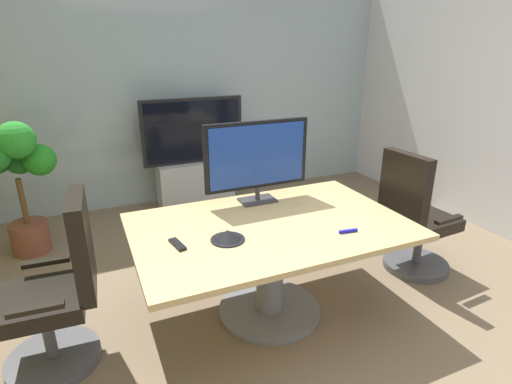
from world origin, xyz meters
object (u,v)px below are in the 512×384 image
at_px(conference_table, 270,247).
at_px(remote_control, 177,244).
at_px(potted_plant, 18,174).
at_px(conference_phone, 228,236).
at_px(wall_display_unit, 195,170).
at_px(tv_monitor, 257,157).
at_px(office_chair_right, 414,223).
at_px(office_chair_left, 59,298).

height_order(conference_table, remote_control, remote_control).
bearing_deg(potted_plant, conference_phone, -54.00).
height_order(conference_table, conference_phone, conference_phone).
bearing_deg(conference_table, remote_control, -175.09).
bearing_deg(conference_phone, wall_display_unit, 79.59).
relative_size(conference_table, remote_control, 11.05).
bearing_deg(remote_control, potted_plant, 109.50).
bearing_deg(wall_display_unit, tv_monitor, -89.94).
height_order(tv_monitor, wall_display_unit, tv_monitor).
bearing_deg(office_chair_right, office_chair_left, 85.48).
distance_m(conference_table, potted_plant, 2.43).
xyz_separation_m(conference_table, potted_plant, (-1.69, 1.72, 0.25)).
distance_m(office_chair_left, tv_monitor, 1.63).
xyz_separation_m(wall_display_unit, potted_plant, (-1.78, -0.58, 0.35)).
xyz_separation_m(tv_monitor, conference_phone, (-0.44, -0.54, -0.33)).
bearing_deg(potted_plant, wall_display_unit, 17.94).
xyz_separation_m(potted_plant, conference_phone, (1.33, -1.84, -0.04)).
bearing_deg(conference_phone, conference_table, 17.42).
xyz_separation_m(conference_table, office_chair_left, (-1.38, 0.07, -0.09)).
distance_m(conference_table, tv_monitor, 0.70).
height_order(office_chair_right, remote_control, office_chair_right).
xyz_separation_m(tv_monitor, potted_plant, (-1.78, 1.29, -0.29)).
distance_m(conference_table, wall_display_unit, 2.30).
bearing_deg(potted_plant, remote_control, -60.15).
relative_size(office_chair_right, tv_monitor, 1.30).
relative_size(conference_table, wall_display_unit, 1.43).
bearing_deg(remote_control, wall_display_unit, 61.91).
distance_m(office_chair_right, conference_phone, 1.76).
distance_m(conference_table, conference_phone, 0.43).
distance_m(office_chair_right, tv_monitor, 1.49).
distance_m(office_chair_left, conference_phone, 1.08).
distance_m(office_chair_right, remote_control, 2.06).
xyz_separation_m(office_chair_right, potted_plant, (-3.07, 1.69, 0.34)).
bearing_deg(wall_display_unit, conference_table, -92.18).
bearing_deg(tv_monitor, conference_phone, -129.30).
relative_size(office_chair_right, conference_phone, 4.95).
bearing_deg(conference_phone, potted_plant, 126.00).
bearing_deg(conference_table, conference_phone, -162.58).
height_order(office_chair_left, wall_display_unit, wall_display_unit).
height_order(wall_display_unit, potted_plant, wall_display_unit).
xyz_separation_m(office_chair_left, tv_monitor, (1.47, 0.37, 0.62)).
xyz_separation_m(office_chair_right, tv_monitor, (-1.29, 0.40, 0.62)).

